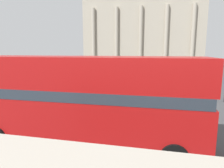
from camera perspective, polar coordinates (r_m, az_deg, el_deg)
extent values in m
cylinder|color=black|center=(10.63, 16.30, -12.94)|extent=(1.09, 0.22, 1.09)
cylinder|color=black|center=(8.38, 17.42, -19.41)|extent=(1.09, 0.22, 1.09)
cylinder|color=black|center=(12.77, -22.45, -9.45)|extent=(1.09, 0.22, 1.09)
cube|color=#B71414|center=(9.63, -7.38, -9.04)|extent=(10.71, 2.50, 1.88)
cube|color=#2D3842|center=(9.33, -7.53, -2.24)|extent=(10.49, 2.52, 0.45)
cube|color=#B71414|center=(9.19, -7.66, 3.42)|extent=(10.71, 2.50, 1.40)
cube|color=#B2A893|center=(55.32, 8.74, 13.72)|extent=(29.11, 11.98, 17.33)
cube|color=#A39984|center=(56.69, 8.98, 22.74)|extent=(29.71, 12.58, 0.50)
cylinder|color=#B2A893|center=(51.09, -5.30, 12.68)|extent=(0.90, 0.90, 14.73)
cylinder|color=#B2A893|center=(49.63, 1.28, 12.81)|extent=(0.90, 0.90, 14.73)
cylinder|color=#B2A893|center=(48.83, 8.17, 12.77)|extent=(0.90, 0.90, 14.73)
cylinder|color=#B2A893|center=(48.71, 15.17, 12.55)|extent=(0.90, 0.90, 14.73)
cylinder|color=#B2A893|center=(49.29, 22.10, 12.15)|extent=(0.90, 0.90, 14.73)
cylinder|color=black|center=(28.11, 2.70, 4.06)|extent=(0.12, 0.12, 3.71)
cube|color=black|center=(27.98, 3.09, 6.92)|extent=(0.20, 0.24, 0.70)
sphere|color=red|center=(27.96, 3.31, 7.22)|extent=(0.14, 0.14, 0.14)
cylinder|color=#282B33|center=(26.44, 26.54, -0.47)|extent=(0.14, 0.14, 0.80)
cylinder|color=#282B33|center=(26.48, 26.92, -0.49)|extent=(0.14, 0.14, 0.80)
cylinder|color=#284799|center=(26.36, 26.84, 1.06)|extent=(0.32, 0.32, 0.63)
sphere|color=tan|center=(26.31, 26.91, 1.97)|extent=(0.22, 0.22, 0.22)
cylinder|color=#282B33|center=(20.93, 26.99, -2.93)|extent=(0.14, 0.14, 0.79)
cylinder|color=#282B33|center=(20.97, 27.47, -2.94)|extent=(0.14, 0.14, 0.79)
cylinder|color=#606638|center=(20.82, 27.38, -1.03)|extent=(0.32, 0.32, 0.63)
sphere|color=tan|center=(20.76, 27.47, 0.11)|extent=(0.21, 0.21, 0.21)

